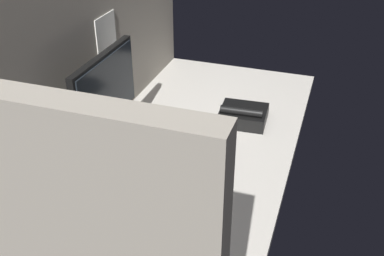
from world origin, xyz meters
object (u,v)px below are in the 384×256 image
(monitor, at_px, (107,101))
(desk_phone, at_px, (243,115))
(mug_ceramic_white, at_px, (42,233))
(keyboard, at_px, (188,160))
(mouse, at_px, (158,201))

(monitor, height_order, desk_phone, monitor)
(mug_ceramic_white, bearing_deg, monitor, 5.61)
(keyboard, height_order, desk_phone, desk_phone)
(monitor, height_order, keyboard, monitor)
(mouse, distance_m, desk_phone, 0.62)
(desk_phone, bearing_deg, keyboard, 160.86)
(monitor, xyz_separation_m, keyboard, (0.02, -0.30, -0.20))
(monitor, bearing_deg, mouse, -129.55)
(keyboard, height_order, mug_ceramic_white, mug_ceramic_white)
(desk_phone, bearing_deg, monitor, 131.70)
(keyboard, relative_size, mouse, 3.85)
(mouse, height_order, desk_phone, desk_phone)
(keyboard, relative_size, desk_phone, 1.85)
(monitor, height_order, mug_ceramic_white, monitor)
(monitor, xyz_separation_m, mug_ceramic_white, (-0.51, -0.05, -0.15))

